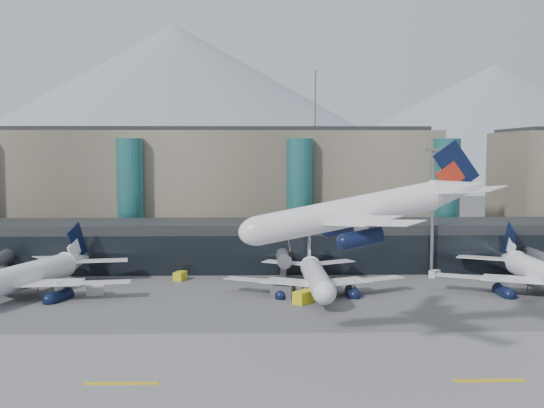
% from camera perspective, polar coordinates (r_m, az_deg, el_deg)
% --- Properties ---
extents(ground, '(900.00, 900.00, 0.00)m').
position_cam_1_polar(ground, '(90.73, 2.16, -11.58)').
color(ground, '#515154').
rests_on(ground, ground).
extents(runway_strip, '(400.00, 40.00, 0.04)m').
position_cam_1_polar(runway_strip, '(76.45, 2.88, -14.67)').
color(runway_strip, slate).
rests_on(runway_strip, ground).
extents(runway_markings, '(128.00, 1.00, 0.02)m').
position_cam_1_polar(runway_markings, '(76.44, 2.88, -14.65)').
color(runway_markings, gold).
rests_on(runway_markings, ground).
extents(concourse, '(170.00, 27.00, 10.00)m').
position_cam_1_polar(concourse, '(146.25, 0.77, -3.44)').
color(concourse, black).
rests_on(concourse, ground).
extents(terminal_main, '(130.00, 30.00, 31.00)m').
position_cam_1_polar(terminal_main, '(178.37, -7.67, 1.32)').
color(terminal_main, gray).
rests_on(terminal_main, ground).
extents(teal_towers, '(116.40, 19.40, 46.00)m').
position_cam_1_polar(teal_towers, '(161.70, -4.76, 0.52)').
color(teal_towers, '#276F6F').
rests_on(teal_towers, ground).
extents(mountain_ridge, '(910.00, 400.00, 110.00)m').
position_cam_1_polar(mountain_ridge, '(467.98, 1.26, 6.99)').
color(mountain_ridge, gray).
rests_on(mountain_ridge, ground).
extents(lightmast_mid, '(3.00, 1.20, 25.60)m').
position_cam_1_polar(lightmast_mid, '(140.01, 13.29, -0.02)').
color(lightmast_mid, slate).
rests_on(lightmast_mid, ground).
extents(hero_jet, '(31.84, 32.53, 10.49)m').
position_cam_1_polar(hero_jet, '(85.43, 8.30, 0.16)').
color(hero_jet, white).
rests_on(hero_jet, ground).
extents(jet_parked_left, '(37.51, 39.50, 12.68)m').
position_cam_1_polar(jet_parked_left, '(127.38, -19.27, -4.95)').
color(jet_parked_left, white).
rests_on(jet_parked_left, ground).
extents(jet_parked_mid, '(33.88, 32.72, 10.91)m').
position_cam_1_polar(jet_parked_mid, '(121.68, 3.59, -5.46)').
color(jet_parked_mid, white).
rests_on(jet_parked_mid, ground).
extents(jet_parked_right, '(38.65, 37.19, 12.44)m').
position_cam_1_polar(jet_parked_right, '(131.36, 21.27, -4.77)').
color(jet_parked_right, white).
rests_on(jet_parked_right, ground).
extents(veh_a, '(3.25, 2.21, 1.68)m').
position_cam_1_polar(veh_a, '(123.67, -14.59, -6.99)').
color(veh_a, silver).
rests_on(veh_a, ground).
extents(veh_b, '(2.59, 3.28, 1.66)m').
position_cam_1_polar(veh_b, '(134.26, -7.70, -5.99)').
color(veh_b, gold).
rests_on(veh_b, ground).
extents(veh_c, '(4.37, 3.47, 2.15)m').
position_cam_1_polar(veh_c, '(117.13, 0.92, -7.36)').
color(veh_c, '#4B4B50').
rests_on(veh_c, ground).
extents(veh_d, '(2.65, 2.72, 1.41)m').
position_cam_1_polar(veh_d, '(139.84, 13.44, -5.70)').
color(veh_d, silver).
rests_on(veh_d, ground).
extents(veh_g, '(2.61, 2.99, 1.50)m').
position_cam_1_polar(veh_g, '(123.88, 4.18, -6.87)').
color(veh_g, silver).
rests_on(veh_g, ground).
extents(veh_h, '(3.97, 4.19, 2.09)m').
position_cam_1_polar(veh_h, '(113.37, 2.68, -7.78)').
color(veh_h, gold).
rests_on(veh_h, ground).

